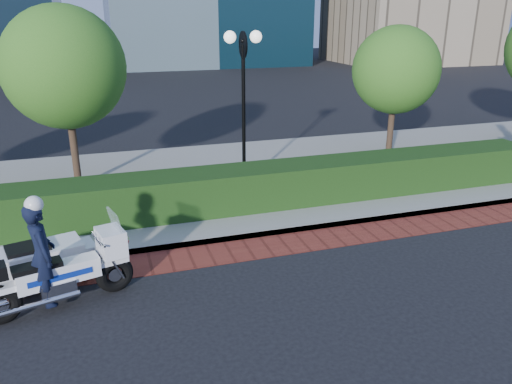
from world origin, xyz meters
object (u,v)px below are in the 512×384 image
object	(u,v)px
police_motorcycle	(47,263)
tree_c	(396,70)
lamppost	(243,85)
tree_b	(64,68)

from	to	relation	value
police_motorcycle	tree_c	bearing A→B (deg)	14.22
lamppost	tree_b	distance (m)	4.71
tree_b	tree_c	bearing A→B (deg)	-0.00
lamppost	tree_c	xyz separation A→B (m)	(5.50, 1.30, 0.09)
lamppost	police_motorcycle	xyz separation A→B (m)	(-4.90, -4.48, -2.25)
tree_b	police_motorcycle	distance (m)	6.40
lamppost	police_motorcycle	bearing A→B (deg)	-137.55
lamppost	tree_b	bearing A→B (deg)	163.89
tree_c	police_motorcycle	distance (m)	12.12
lamppost	police_motorcycle	size ratio (longest dim) A/B	1.64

